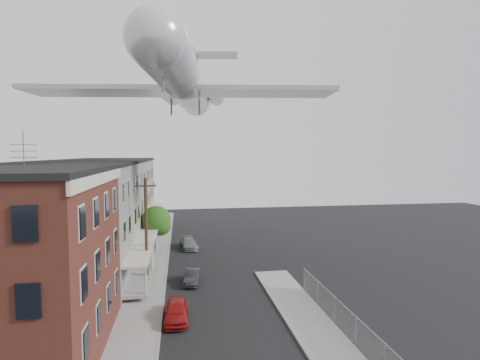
% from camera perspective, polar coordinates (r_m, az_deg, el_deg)
% --- Properties ---
extents(sidewalk_left, '(3.00, 62.00, 0.12)m').
position_cam_1_polar(sidewalk_left, '(39.75, -13.07, -12.04)').
color(sidewalk_left, gray).
rests_on(sidewalk_left, ground).
extents(sidewalk_right, '(3.00, 26.00, 0.12)m').
position_cam_1_polar(sidewalk_right, '(24.33, 12.67, -22.84)').
color(sidewalk_right, gray).
rests_on(sidewalk_right, ground).
extents(curb_left, '(0.15, 62.00, 0.14)m').
position_cam_1_polar(curb_left, '(39.67, -10.94, -12.03)').
color(curb_left, gray).
rests_on(curb_left, ground).
extents(curb_right, '(0.15, 26.00, 0.14)m').
position_cam_1_polar(curb_right, '(23.88, 9.15, -23.32)').
color(curb_right, gray).
rests_on(curb_right, ground).
extents(corner_building, '(10.31, 12.30, 12.15)m').
position_cam_1_polar(corner_building, '(23.79, -32.39, -10.87)').
color(corner_building, '#341610').
rests_on(corner_building, ground).
extents(row_house_a, '(11.98, 7.00, 10.30)m').
position_cam_1_polar(row_house_a, '(32.51, -25.68, -6.79)').
color(row_house_a, '#61615F').
rests_on(row_house_a, ground).
extents(row_house_b, '(11.98, 7.00, 10.30)m').
position_cam_1_polar(row_house_b, '(39.17, -22.76, -4.90)').
color(row_house_b, gray).
rests_on(row_house_b, ground).
extents(row_house_c, '(11.98, 7.00, 10.30)m').
position_cam_1_polar(row_house_c, '(45.93, -20.70, -3.55)').
color(row_house_c, '#61615F').
rests_on(row_house_c, ground).
extents(row_house_d, '(11.98, 7.00, 10.30)m').
position_cam_1_polar(row_house_d, '(52.75, -19.18, -2.55)').
color(row_house_d, gray).
rests_on(row_house_d, ground).
extents(row_house_e, '(11.98, 7.00, 10.30)m').
position_cam_1_polar(row_house_e, '(59.61, -18.01, -1.78)').
color(row_house_e, '#61615F').
rests_on(row_house_e, ground).
extents(chainlink_fence, '(0.06, 18.06, 1.90)m').
position_cam_1_polar(chainlink_fence, '(23.66, 17.30, -21.22)').
color(chainlink_fence, gray).
rests_on(chainlink_fence, ground).
extents(utility_pole, '(1.80, 0.26, 9.00)m').
position_cam_1_polar(utility_pole, '(32.85, -14.11, -7.20)').
color(utility_pole, black).
rests_on(utility_pole, ground).
extents(street_tree, '(3.22, 3.20, 5.20)m').
position_cam_1_polar(street_tree, '(42.78, -12.48, -6.21)').
color(street_tree, black).
rests_on(street_tree, ground).
extents(car_near, '(1.60, 3.88, 1.32)m').
position_cam_1_polar(car_near, '(26.46, -9.66, -19.07)').
color(car_near, maroon).
rests_on(car_near, ground).
extents(car_mid, '(1.54, 3.50, 1.12)m').
position_cam_1_polar(car_mid, '(33.05, -7.30, -14.42)').
color(car_mid, black).
rests_on(car_mid, ground).
extents(car_far, '(2.19, 4.30, 1.20)m').
position_cam_1_polar(car_far, '(44.30, -7.79, -9.57)').
color(car_far, slate).
rests_on(car_far, ground).
extents(airplane, '(27.06, 30.90, 8.89)m').
position_cam_1_polar(airplane, '(36.67, -8.44, 14.41)').
color(airplane, '#BBBBBF').
rests_on(airplane, ground).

